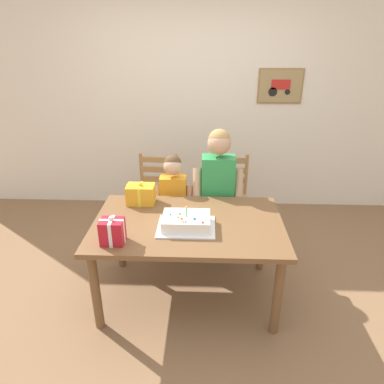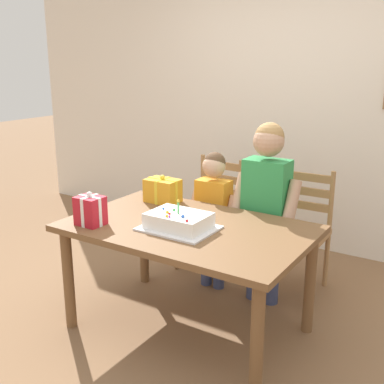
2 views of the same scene
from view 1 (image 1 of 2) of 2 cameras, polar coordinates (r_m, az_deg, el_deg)
The scene contains 10 objects.
ground_plane at distance 3.20m, azimuth -0.57°, elevation -16.17°, with size 20.00×20.00×0.00m, color #846042.
back_wall at distance 4.32m, azimuth 0.61°, elevation 14.20°, with size 6.40×0.11×2.60m.
dining_table at distance 2.83m, azimuth -0.62°, elevation -6.46°, with size 1.50×0.95×0.72m.
birthday_cake at distance 2.68m, azimuth -0.94°, elevation -4.91°, with size 0.44×0.34×0.19m.
gift_box_red_large at distance 3.08m, azimuth -8.31°, elevation -0.35°, with size 0.24×0.17×0.20m.
gift_box_beside_cake at distance 2.55m, azimuth -12.80°, elevation -6.25°, with size 0.17×0.14×0.22m.
chair_left at distance 3.76m, azimuth -5.70°, elevation -1.04°, with size 0.45×0.45×0.92m.
chair_right at distance 3.73m, azimuth 5.95°, elevation -1.24°, with size 0.43×0.43×0.92m.
child_older at distance 3.29m, azimuth 4.22°, elevation 1.46°, with size 0.47×0.27×1.31m.
child_younger at distance 3.37m, azimuth -3.04°, elevation -0.79°, with size 0.38×0.22×1.06m.
Camera 1 is at (0.13, -2.41, 2.10)m, focal length 32.82 mm.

